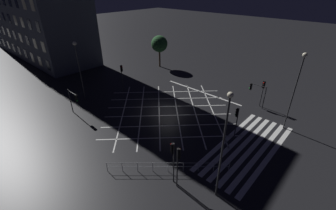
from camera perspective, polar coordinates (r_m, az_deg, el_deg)
name	(u,v)px	position (r m, az deg, el deg)	size (l,w,h in m)	color
ground_plane	(168,111)	(30.00, 0.00, -1.47)	(200.00, 200.00, 0.00)	black
road_markings	(210,127)	(27.16, 10.53, -5.56)	(20.03, 23.71, 0.01)	silver
traffic_light_median_south	(237,117)	(24.54, 17.04, -3.00)	(0.36, 0.39, 3.76)	#2D2D30
traffic_light_median_north	(122,73)	(35.08, -11.64, 7.96)	(0.36, 0.39, 4.22)	#2D2D30
traffic_light_sw_main	(178,160)	(18.14, 2.59, -13.72)	(0.39, 0.36, 3.97)	#2D2D30
traffic_light_sw_cross	(173,155)	(18.44, 1.27, -12.54)	(0.36, 0.39, 4.08)	#2D2D30
traffic_light_se_main	(263,89)	(32.42, 22.96, 3.85)	(0.39, 0.36, 3.75)	#2D2D30
traffic_light_nw_cross	(74,99)	(30.24, -22.80, 1.52)	(0.36, 2.15, 3.29)	#2D2D30
traffic_light_se_cross	(256,90)	(32.44, 21.50, 3.57)	(0.36, 2.31, 3.27)	#2D2D30
street_lamp_east	(298,80)	(27.32, 30.04, 5.58)	(0.49, 0.49, 8.99)	#2D2D30
street_lamp_west	(224,137)	(16.04, 14.05, -8.00)	(0.41, 0.41, 9.16)	#2D2D30
street_lamp_far	(78,60)	(32.85, -21.92, 10.46)	(0.51, 0.51, 8.44)	#2D2D30
street_tree_near	(159,44)	(45.31, -2.21, 15.22)	(3.18, 3.18, 6.18)	brown
pedestrian_railing	(168,166)	(20.77, 0.00, -15.18)	(7.42, 8.16, 1.05)	#9EA0A5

